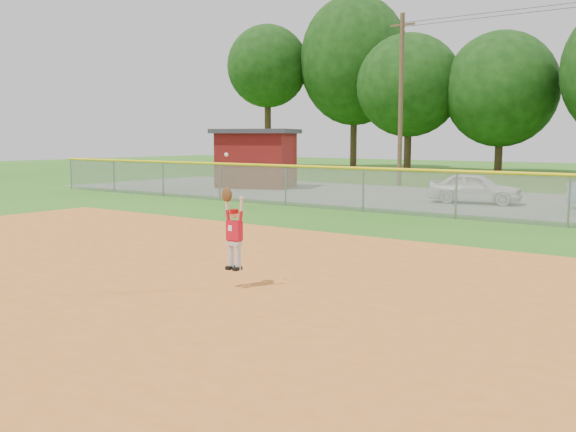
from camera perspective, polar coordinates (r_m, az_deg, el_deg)
The scene contains 7 objects.
ground at distance 12.23m, azimuth -3.22°, elevation -5.01°, with size 120.00×120.00×0.00m, color #2B6316.
clay_infield at distance 10.17m, azimuth -14.18°, elevation -7.57°, with size 24.00×16.00×0.04m, color #BF6422.
parking_strip at distance 26.46m, azimuth 19.51°, elevation 1.09°, with size 44.00×10.00×0.03m, color slate.
car_white_a at distance 25.68m, azimuth 16.33°, elevation 2.41°, with size 1.40×3.48×1.18m, color white.
utility_shed at distance 32.75m, azimuth -2.83°, elevation 5.17°, with size 4.77×4.23×2.98m.
outfield_fence at distance 20.73m, azimuth 14.72°, elevation 2.16°, with size 40.06×0.10×1.55m.
ballplayer at distance 10.70m, azimuth -4.89°, elevation -1.16°, with size 0.45×0.20×1.95m.
Camera 1 is at (7.66, -9.20, 2.53)m, focal length 40.00 mm.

